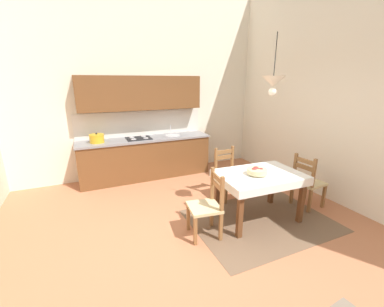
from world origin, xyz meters
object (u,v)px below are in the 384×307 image
object	(u,v)px
dining_table	(259,182)
dining_chair_tv_side	(207,206)
dining_chair_window_side	(308,182)
kitchen_cabinetry	(145,140)
dining_chair_kitchen_side	(228,175)
pendant_lamp	(273,82)
fruit_bowl	(257,171)

from	to	relation	value
dining_table	dining_chair_tv_side	xyz separation A→B (m)	(-0.93, -0.07, -0.17)
dining_table	dining_chair_window_side	bearing A→B (deg)	-1.50
kitchen_cabinetry	dining_chair_kitchen_side	distance (m)	2.04
kitchen_cabinetry	dining_chair_window_side	world-z (taller)	kitchen_cabinetry
dining_chair_tv_side	pendant_lamp	size ratio (longest dim) A/B	1.16
kitchen_cabinetry	dining_chair_tv_side	world-z (taller)	kitchen_cabinetry
dining_chair_tv_side	dining_chair_window_side	xyz separation A→B (m)	(1.95, 0.05, 0.00)
dining_chair_window_side	dining_table	bearing A→B (deg)	178.50
dining_table	dining_chair_tv_side	size ratio (longest dim) A/B	1.40
pendant_lamp	fruit_bowl	bearing A→B (deg)	166.39
kitchen_cabinetry	fruit_bowl	bearing A→B (deg)	-66.97
kitchen_cabinetry	dining_table	size ratio (longest dim) A/B	2.19
dining_table	dining_chair_window_side	world-z (taller)	dining_chair_window_side
kitchen_cabinetry	dining_chair_kitchen_side	bearing A→B (deg)	-55.71
kitchen_cabinetry	fruit_bowl	xyz separation A→B (m)	(1.07, -2.52, -0.04)
kitchen_cabinetry	dining_chair_window_side	xyz separation A→B (m)	(2.17, -2.52, -0.41)
kitchen_cabinetry	pendant_lamp	world-z (taller)	pendant_lamp
dining_table	pendant_lamp	world-z (taller)	pendant_lamp
dining_chair_tv_side	dining_chair_window_side	bearing A→B (deg)	1.40
dining_chair_tv_side	fruit_bowl	xyz separation A→B (m)	(0.85, 0.04, 0.37)
dining_chair_tv_side	fruit_bowl	world-z (taller)	dining_chair_tv_side
dining_chair_kitchen_side	pendant_lamp	bearing A→B (deg)	-85.19
dining_chair_tv_side	dining_table	bearing A→B (deg)	4.56
kitchen_cabinetry	pendant_lamp	size ratio (longest dim) A/B	3.53
fruit_bowl	dining_chair_kitchen_side	bearing A→B (deg)	86.38
fruit_bowl	pendant_lamp	distance (m)	1.28
kitchen_cabinetry	dining_chair_kitchen_side	xyz separation A→B (m)	(1.13, -1.65, -0.41)
dining_chair_window_side	pendant_lamp	world-z (taller)	pendant_lamp
dining_chair_window_side	dining_chair_tv_side	bearing A→B (deg)	-178.60
dining_table	dining_chair_kitchen_side	distance (m)	0.85
dining_table	pendant_lamp	distance (m)	1.47
dining_chair_tv_side	pendant_lamp	xyz separation A→B (m)	(0.98, 0.01, 1.64)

